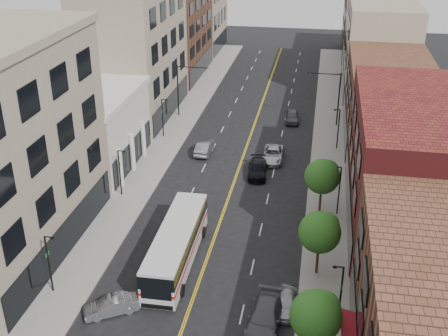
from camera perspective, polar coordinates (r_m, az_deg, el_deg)
The scene contains 28 objects.
sidewalk_left at distance 68.32m, azimuth -6.48°, elevation 1.54°, with size 4.00×110.00×0.15m, color gray.
sidewalk_right at distance 65.80m, azimuth 10.49°, elevation 0.26°, with size 4.00×110.00×0.15m, color gray.
bldg_l_white at distance 65.66m, azimuth -13.51°, elevation 3.65°, with size 10.00×14.00×8.00m, color silver.
bldg_l_far_a at distance 79.20m, azimuth -9.14°, elevation 11.64°, with size 10.00×20.00×18.00m, color gray.
bldg_l_far_b at distance 98.15m, azimuth -5.30°, elevation 13.69°, with size 10.00×20.00×15.00m, color brown.
bldg_r_mid at distance 53.99m, azimuth 18.28°, elevation 0.39°, with size 10.00×22.00×12.00m, color maroon.
bldg_r_far_a at distance 73.75m, azimuth 16.35°, elevation 6.61°, with size 10.00×20.00×10.00m, color brown.
bldg_r_far_b at distance 93.34m, azimuth 15.44°, elevation 11.94°, with size 10.00×22.00×14.00m, color gray.
bldg_r_far_c at distance 113.14m, azimuth 14.66°, elevation 13.58°, with size 10.00×18.00×11.00m, color brown.
tree_r_1 at distance 37.30m, azimuth 9.47°, elevation -14.44°, with size 3.40×3.40×5.59m.
tree_r_2 at distance 45.43m, azimuth 9.82°, elevation -6.32°, with size 3.40×3.40×5.59m.
tree_r_3 at distance 54.18m, azimuth 10.05°, elevation -0.75°, with size 3.40×3.40×5.59m.
lamp_l_1 at distance 45.44m, azimuth -17.36°, elevation -8.98°, with size 0.81×0.55×5.05m.
lamp_l_2 at distance 57.98m, azimuth -10.52°, elevation -0.22°, with size 0.81×0.55×5.05m.
lamp_l_3 at distance 71.91m, azimuth -6.23°, elevation 5.31°, with size 0.81×0.55×5.05m.
lamp_r_1 at distance 41.16m, azimuth 11.72°, elevation -12.31°, with size 0.81×0.55×5.05m.
lamp_r_2 at distance 54.69m, azimuth 11.59°, elevation -1.99°, with size 0.81×0.55×5.05m.
lamp_r_3 at distance 69.28m, azimuth 11.51°, elevation 4.12°, with size 0.81×0.55×5.05m.
signal_mast_left at distance 78.48m, azimuth -4.20°, elevation 8.46°, with size 4.49×0.18×7.20m.
signal_mast_right at distance 76.24m, azimuth 11.08°, elevation 7.52°, with size 4.49×0.18×7.20m.
city_bus at distance 47.44m, azimuth -4.85°, elevation -7.65°, with size 3.24×12.86×3.29m.
car_angle_b at distance 43.67m, azimuth -11.41°, elevation -13.57°, with size 1.42×4.06×1.34m, color #9FA2A6.
car_parked_mid at distance 41.82m, azimuth 4.17°, elevation -14.85°, with size 2.28×5.61×1.63m, color #4F4F54.
car_parked_far at distance 43.41m, azimuth 6.37°, elevation -13.44°, with size 1.55×3.86×1.32m, color #A4A6AC.
car_lane_behind at distance 67.73m, azimuth -2.01°, elevation 2.12°, with size 1.65×4.73×1.56m, color #57575D.
car_lane_a at distance 62.46m, azimuth 3.41°, elevation -0.11°, with size 2.04×5.01×1.45m, color black.
car_lane_b at distance 66.18m, azimuth 5.00°, elevation 1.39°, with size 2.40×5.19×1.44m, color silver.
car_lane_c at distance 78.00m, azimuth 6.93°, elevation 5.21°, with size 1.79×4.46×1.52m, color #4A4A4F.
Camera 1 is at (8.46, -24.54, 28.05)m, focal length 45.00 mm.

